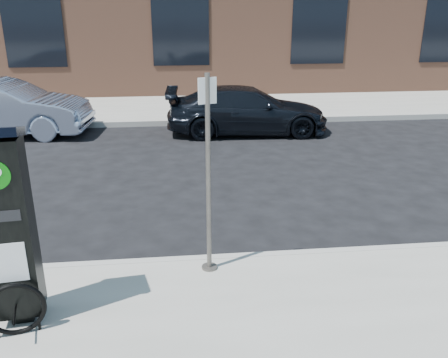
{
  "coord_description": "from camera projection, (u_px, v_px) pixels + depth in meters",
  "views": [
    {
      "loc": [
        -0.37,
        -5.53,
        3.27
      ],
      "look_at": [
        0.28,
        0.5,
        1.05
      ],
      "focal_mm": 38.0,
      "sensor_mm": 36.0,
      "label": 1
    }
  ],
  "objects": [
    {
      "name": "ground",
      "position": [
        207.0,
        266.0,
        6.32
      ],
      "size": [
        120.0,
        120.0,
        0.0
      ],
      "primitive_type": "plane",
      "color": "black",
      "rests_on": "ground"
    },
    {
      "name": "sidewalk_far",
      "position": [
        181.0,
        89.0,
        19.36
      ],
      "size": [
        60.0,
        12.0,
        0.15
      ],
      "primitive_type": "cube",
      "color": "gray",
      "rests_on": "ground"
    },
    {
      "name": "curb_near",
      "position": [
        207.0,
        262.0,
        6.28
      ],
      "size": [
        60.0,
        0.12,
        0.16
      ],
      "primitive_type": "cube",
      "color": "#9E9B93",
      "rests_on": "ground"
    },
    {
      "name": "curb_far",
      "position": [
        186.0,
        123.0,
        13.78
      ],
      "size": [
        60.0,
        0.12,
        0.16
      ],
      "primitive_type": "cube",
      "color": "#9E9B93",
      "rests_on": "ground"
    },
    {
      "name": "parking_kiosk",
      "position": [
        9.0,
        225.0,
        4.68
      ],
      "size": [
        0.53,
        0.48,
        2.11
      ],
      "rotation": [
        0.0,
        0.0,
        0.11
      ],
      "color": "black",
      "rests_on": "sidewalk_near"
    },
    {
      "name": "sign_pole",
      "position": [
        208.0,
        178.0,
        5.57
      ],
      "size": [
        0.21,
        0.19,
        2.43
      ],
      "rotation": [
        0.0,
        0.0,
        0.3
      ],
      "color": "#5B5650",
      "rests_on": "sidewalk_near"
    },
    {
      "name": "bike_rack",
      "position": [
        16.0,
        310.0,
        4.7
      ],
      "size": [
        0.58,
        0.18,
        0.59
      ],
      "rotation": [
        0.0,
        0.0,
        0.23
      ],
      "color": "black",
      "rests_on": "sidewalk_near"
    },
    {
      "name": "car_silver",
      "position": [
        3.0,
        108.0,
        12.48
      ],
      "size": [
        4.58,
        1.97,
        1.47
      ],
      "primitive_type": "imported",
      "rotation": [
        0.0,
        0.0,
        1.47
      ],
      "color": "#8C99B3",
      "rests_on": "ground"
    },
    {
      "name": "car_dark",
      "position": [
        247.0,
        110.0,
        12.76
      ],
      "size": [
        4.39,
        1.94,
        1.25
      ],
      "primitive_type": "imported",
      "rotation": [
        0.0,
        0.0,
        1.53
      ],
      "color": "black",
      "rests_on": "ground"
    }
  ]
}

